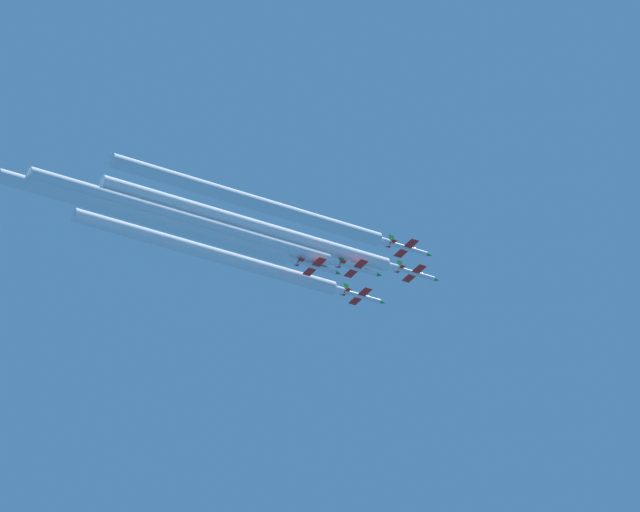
{
  "coord_description": "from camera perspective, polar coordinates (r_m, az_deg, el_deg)",
  "views": [
    {
      "loc": [
        310.51,
        -184.73,
        2.17
      ],
      "look_at": [
        0.08,
        -16.05,
        225.2
      ],
      "focal_mm": 110.89,
      "sensor_mm": 36.0,
      "label": 1
    }
  ],
  "objects": [
    {
      "name": "jet_lead",
      "position": [
        428.86,
        2.82,
        -0.52
      ],
      "size": [
        7.6,
        11.06,
        2.66
      ],
      "color": "silver"
    },
    {
      "name": "jet_left_wingman",
      "position": [
        433.13,
        1.26,
        -1.18
      ],
      "size": [
        7.6,
        11.06,
        2.66
      ],
      "color": "silver"
    },
    {
      "name": "jet_right_wingman",
      "position": [
        417.25,
        2.59,
        0.21
      ],
      "size": [
        7.6,
        11.06,
        2.66
      ],
      "color": "silver"
    },
    {
      "name": "jet_slot",
      "position": [
        421.03,
        1.13,
        -0.38
      ],
      "size": [
        7.6,
        11.06,
        2.66
      ],
      "color": "silver"
    },
    {
      "name": "jet_high_trail",
      "position": [
        416.37,
        -0.07,
        -0.33
      ],
      "size": [
        7.6,
        11.06,
        2.66
      ],
      "color": "silver"
    },
    {
      "name": "smoke_trail_lead",
      "position": [
        412.6,
        -1.9,
        0.86
      ],
      "size": [
        3.03,
        69.05,
        3.03
      ],
      "color": "white"
    },
    {
      "name": "smoke_trail_left_wingman",
      "position": [
        418.71,
        -3.12,
        0.05
      ],
      "size": [
        3.03,
        63.34,
        3.03
      ],
      "color": "white"
    },
    {
      "name": "smoke_trail_right_wingman",
      "position": [
        402.37,
        -1.9,
        1.54
      ],
      "size": [
        3.03,
        63.19,
        3.03
      ],
      "color": "white"
    },
    {
      "name": "smoke_trail_slot",
      "position": [
        405.71,
        -3.8,
        1.04
      ],
      "size": [
        3.03,
        69.99,
        3.03
      ],
      "color": "white"
    },
    {
      "name": "smoke_trail_high_trail",
      "position": [
        402.42,
        -4.86,
        1.05
      ],
      "size": [
        3.03,
        66.36,
        3.03
      ],
      "color": "white"
    }
  ]
}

